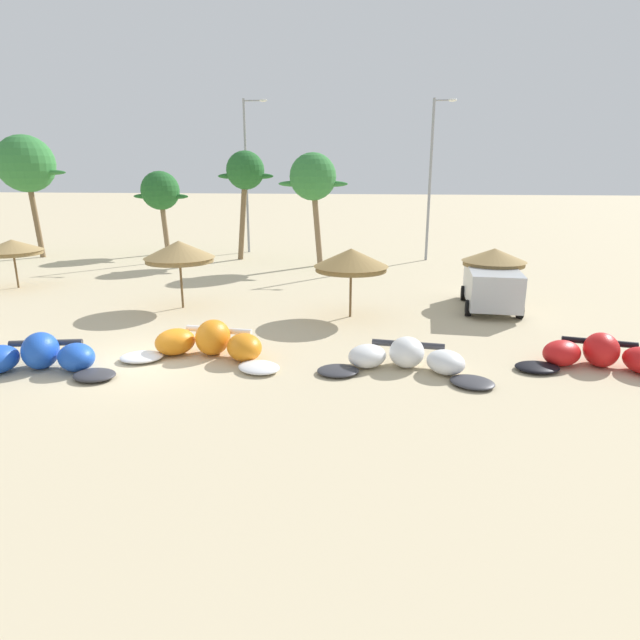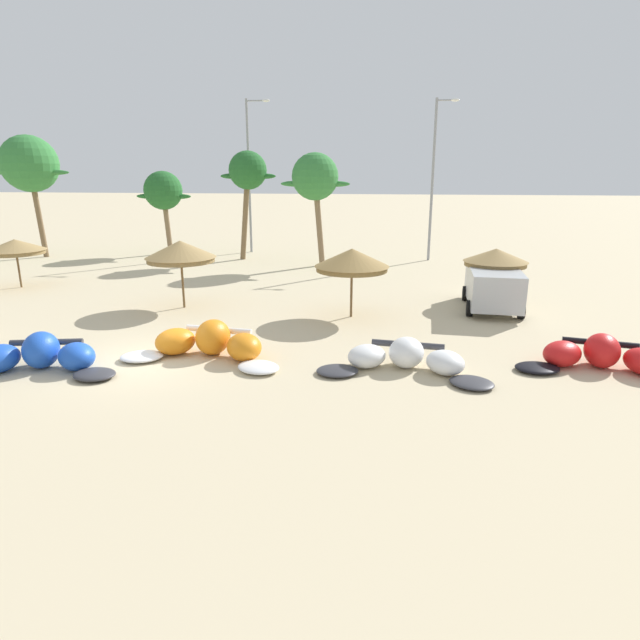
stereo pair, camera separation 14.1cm
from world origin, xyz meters
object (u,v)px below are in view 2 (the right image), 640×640
at_px(palm_left_of_gap, 248,172).
at_px(kite_left, 38,357).
at_px(parked_van, 493,284).
at_px(palm_center_left, 315,178).
at_px(beach_umbrella_near_palms, 352,260).
at_px(palm_leftmost, 29,165).
at_px(beach_umbrella_middle, 180,251).
at_px(lamppost_west_center, 434,174).
at_px(kite_center, 405,359).
at_px(beach_umbrella_outermost, 496,257).
at_px(kite_left_of_center, 209,344).
at_px(lamppost_west, 250,170).
at_px(kite_right_of_center, 603,357).
at_px(palm_left, 163,192).

bearing_deg(palm_left_of_gap, kite_left, -92.51).
bearing_deg(parked_van, kite_left, -147.21).
distance_m(palm_left_of_gap, palm_center_left, 5.11).
bearing_deg(beach_umbrella_near_palms, palm_leftmost, 150.14).
bearing_deg(beach_umbrella_middle, lamppost_west_center, 51.48).
distance_m(kite_center, beach_umbrella_outermost, 9.93).
bearing_deg(parked_van, beach_umbrella_near_palms, -159.84).
bearing_deg(parked_van, palm_leftmost, 159.25).
bearing_deg(kite_center, beach_umbrella_middle, 145.84).
relative_size(kite_left_of_center, palm_center_left, 0.80).
distance_m(palm_center_left, lamppost_west, 7.57).
distance_m(beach_umbrella_outermost, lamppost_west, 21.17).
bearing_deg(palm_center_left, lamppost_west, 136.49).
xyz_separation_m(beach_umbrella_outermost, lamppost_west, (-14.93, 14.53, 3.76)).
bearing_deg(lamppost_west, parked_van, -45.93).
relative_size(palm_leftmost, lamppost_west, 0.77).
relative_size(beach_umbrella_middle, palm_leftmost, 0.37).
bearing_deg(lamppost_west_center, palm_center_left, -157.64).
relative_size(kite_right_of_center, beach_umbrella_middle, 1.72).
relative_size(kite_center, beach_umbrella_near_palms, 1.77).
height_order(kite_center, beach_umbrella_near_palms, beach_umbrella_near_palms).
xyz_separation_m(kite_right_of_center, palm_leftmost, (-31.11, 18.33, 5.90)).
height_order(kite_left_of_center, palm_leftmost, palm_leftmost).
xyz_separation_m(beach_umbrella_middle, beach_umbrella_near_palms, (7.50, -0.60, -0.12)).
relative_size(kite_left, kite_right_of_center, 0.99).
bearing_deg(kite_left_of_center, beach_umbrella_near_palms, 52.85).
height_order(parked_van, palm_center_left, palm_center_left).
bearing_deg(palm_left, parked_van, -33.37).
bearing_deg(palm_leftmost, kite_center, -37.30).
xyz_separation_m(beach_umbrella_middle, palm_left_of_gap, (-0.51, 13.45, 3.27)).
height_order(beach_umbrella_middle, palm_left, palm_left).
height_order(palm_left, palm_center_left, palm_center_left).
xyz_separation_m(beach_umbrella_near_palms, parked_van, (6.04, 2.22, -1.31)).
xyz_separation_m(kite_left, beach_umbrella_outermost, (15.16, 10.38, 1.74)).
xyz_separation_m(kite_center, beach_umbrella_outermost, (4.10, 8.86, 1.81)).
xyz_separation_m(kite_left_of_center, palm_left_of_gap, (-3.81, 19.60, 5.34)).
bearing_deg(palm_left_of_gap, palm_left, 164.39).
distance_m(kite_left, kite_left_of_center, 5.11).
xyz_separation_m(beach_umbrella_near_palms, palm_leftmost, (-23.04, 13.23, 3.90)).
distance_m(kite_left, kite_right_of_center, 17.19).
distance_m(kite_left_of_center, parked_van, 12.87).
bearing_deg(parked_van, palm_left, 146.63).
bearing_deg(palm_left_of_gap, beach_umbrella_near_palms, -60.30).
height_order(beach_umbrella_near_palms, parked_van, beach_umbrella_near_palms).
distance_m(beach_umbrella_near_palms, palm_leftmost, 26.85).
distance_m(kite_left, kite_center, 11.17).
height_order(beach_umbrella_middle, parked_van, beach_umbrella_middle).
xyz_separation_m(kite_left_of_center, beach_umbrella_outermost, (10.41, 8.49, 1.73)).
xyz_separation_m(kite_left_of_center, beach_umbrella_middle, (-3.30, 6.15, 2.07)).
bearing_deg(lamppost_west, kite_center, -65.15).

